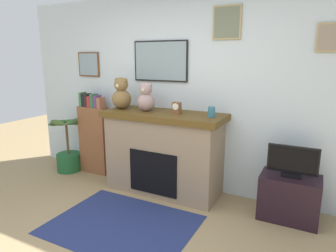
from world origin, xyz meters
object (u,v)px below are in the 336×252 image
fireplace (164,152)px  teddy_bear_brown (146,98)px  candle_jar (212,112)px  mantel_clock (177,108)px  tv_stand (289,197)px  television (293,162)px  bookshelf (94,136)px  potted_plant (68,153)px  teddy_bear_cream (121,95)px

fireplace → teddy_bear_brown: (-0.25, -0.02, 0.71)m
candle_jar → fireplace: bearing=178.4°
candle_jar → mantel_clock: 0.46m
tv_stand → television: 0.42m
mantel_clock → candle_jar: bearing=0.2°
fireplace → bookshelf: bearing=175.6°
bookshelf → potted_plant: bookshelf is taller
bookshelf → mantel_clock: 1.58m
television → teddy_bear_cream: size_ratio=1.23×
bookshelf → television: bookshelf is taller
potted_plant → candle_jar: 2.51m
television → teddy_bear_cream: 2.31m
tv_stand → candle_jar: (-0.93, -0.02, 0.90)m
tv_stand → teddy_bear_brown: 2.09m
teddy_bear_brown → potted_plant: bearing=-179.3°
potted_plant → mantel_clock: size_ratio=5.86×
potted_plant → teddy_bear_brown: (1.46, 0.02, 0.97)m
television → potted_plant: bearing=-179.4°
fireplace → potted_plant: fireplace is taller
bookshelf → television: size_ratio=2.39×
candle_jar → teddy_bear_cream: 1.30m
fireplace → teddy_bear_brown: teddy_bear_brown is taller
bookshelf → tv_stand: (2.86, -0.10, -0.33)m
teddy_bear_cream → teddy_bear_brown: size_ratio=1.14×
potted_plant → television: same height
potted_plant → tv_stand: potted_plant is taller
fireplace → mantel_clock: bearing=-5.6°
potted_plant → teddy_bear_cream: (1.06, 0.02, 0.99)m
teddy_bear_cream → candle_jar: bearing=0.0°
potted_plant → candle_jar: size_ratio=6.68×
tv_stand → teddy_bear_cream: bearing=-179.6°
tv_stand → bookshelf: bearing=178.0°
candle_jar → teddy_bear_cream: size_ratio=0.30×
fireplace → candle_jar: candle_jar is taller
candle_jar → television: bearing=0.9°
tv_stand → teddy_bear_cream: (-2.23, -0.02, 1.03)m
television → candle_jar: size_ratio=4.12×
potted_plant → tv_stand: (3.29, 0.03, -0.03)m
teddy_bear_cream → television: bearing=0.4°
teddy_bear_cream → teddy_bear_brown: bearing=0.0°
tv_stand → mantel_clock: bearing=-179.3°
television → mantel_clock: (-1.39, -0.02, 0.49)m
fireplace → mantel_clock: size_ratio=11.01×
mantel_clock → teddy_bear_brown: teddy_bear_brown is taller
potted_plant → mantel_clock: 2.09m
fireplace → mantel_clock: 0.64m
teddy_bear_brown → television: bearing=0.5°
bookshelf → potted_plant: bearing=-162.6°
candle_jar → mantel_clock: mantel_clock is taller
fireplace → teddy_bear_brown: size_ratio=4.26×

